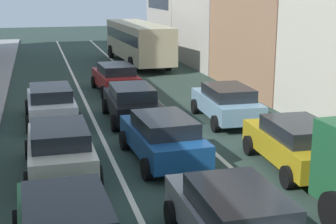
{
  "coord_description": "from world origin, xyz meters",
  "views": [
    {
      "loc": [
        -3.85,
        -2.59,
        5.35
      ],
      "look_at": [
        0.0,
        12.0,
        1.6
      ],
      "focal_mm": 53.64,
      "sensor_mm": 36.0,
      "label": 1
    }
  ],
  "objects_px": {
    "sedan_centre_lane_second": "(235,219)",
    "bus_mid_queue_primary": "(138,40)",
    "hatchback_centre_lane_third": "(163,137)",
    "coupe_centre_lane_fourth": "(132,102)",
    "wagon_right_lane_far": "(227,102)",
    "sedan_centre_lane_fifth": "(116,77)",
    "sedan_right_lane_behind_truck": "(297,143)",
    "sedan_left_lane_fourth": "(51,103)",
    "sedan_left_lane_third": "(60,147)"
  },
  "relations": [
    {
      "from": "wagon_right_lane_far",
      "to": "bus_mid_queue_primary",
      "type": "height_order",
      "value": "bus_mid_queue_primary"
    },
    {
      "from": "coupe_centre_lane_fourth",
      "to": "hatchback_centre_lane_third",
      "type": "bearing_deg",
      "value": -178.75
    },
    {
      "from": "sedan_left_lane_fourth",
      "to": "sedan_right_lane_behind_truck",
      "type": "relative_size",
      "value": 0.99
    },
    {
      "from": "sedan_left_lane_third",
      "to": "wagon_right_lane_far",
      "type": "relative_size",
      "value": 0.99
    },
    {
      "from": "coupe_centre_lane_fourth",
      "to": "sedan_centre_lane_second",
      "type": "bearing_deg",
      "value": -179.03
    },
    {
      "from": "coupe_centre_lane_fourth",
      "to": "wagon_right_lane_far",
      "type": "height_order",
      "value": "same"
    },
    {
      "from": "sedan_left_lane_third",
      "to": "sedan_right_lane_behind_truck",
      "type": "height_order",
      "value": "same"
    },
    {
      "from": "coupe_centre_lane_fourth",
      "to": "sedan_left_lane_fourth",
      "type": "relative_size",
      "value": 1.0
    },
    {
      "from": "sedan_left_lane_third",
      "to": "bus_mid_queue_primary",
      "type": "xyz_separation_m",
      "value": [
        6.57,
        20.77,
        0.96
      ]
    },
    {
      "from": "hatchback_centre_lane_third",
      "to": "wagon_right_lane_far",
      "type": "relative_size",
      "value": 1.0
    },
    {
      "from": "sedan_centre_lane_second",
      "to": "sedan_left_lane_fourth",
      "type": "distance_m",
      "value": 12.24
    },
    {
      "from": "sedan_left_lane_fourth",
      "to": "wagon_right_lane_far",
      "type": "distance_m",
      "value": 7.18
    },
    {
      "from": "sedan_centre_lane_second",
      "to": "coupe_centre_lane_fourth",
      "type": "relative_size",
      "value": 0.99
    },
    {
      "from": "sedan_centre_lane_fifth",
      "to": "sedan_right_lane_behind_truck",
      "type": "relative_size",
      "value": 1.0
    },
    {
      "from": "sedan_left_lane_third",
      "to": "bus_mid_queue_primary",
      "type": "height_order",
      "value": "bus_mid_queue_primary"
    },
    {
      "from": "hatchback_centre_lane_third",
      "to": "sedan_centre_lane_fifth",
      "type": "distance_m",
      "value": 11.08
    },
    {
      "from": "coupe_centre_lane_fourth",
      "to": "bus_mid_queue_primary",
      "type": "height_order",
      "value": "bus_mid_queue_primary"
    },
    {
      "from": "sedan_centre_lane_second",
      "to": "sedan_right_lane_behind_truck",
      "type": "height_order",
      "value": "same"
    },
    {
      "from": "sedan_left_lane_third",
      "to": "wagon_right_lane_far",
      "type": "height_order",
      "value": "same"
    },
    {
      "from": "sedan_centre_lane_second",
      "to": "coupe_centre_lane_fourth",
      "type": "bearing_deg",
      "value": 0.11
    },
    {
      "from": "sedan_centre_lane_second",
      "to": "bus_mid_queue_primary",
      "type": "distance_m",
      "value": 26.71
    },
    {
      "from": "sedan_centre_lane_second",
      "to": "bus_mid_queue_primary",
      "type": "height_order",
      "value": "bus_mid_queue_primary"
    },
    {
      "from": "sedan_left_lane_fourth",
      "to": "bus_mid_queue_primary",
      "type": "distance_m",
      "value": 16.13
    },
    {
      "from": "wagon_right_lane_far",
      "to": "sedan_right_lane_behind_truck",
      "type": "bearing_deg",
      "value": -177.59
    },
    {
      "from": "sedan_centre_lane_second",
      "to": "hatchback_centre_lane_third",
      "type": "xyz_separation_m",
      "value": [
        0.02,
        5.99,
        0.0
      ]
    },
    {
      "from": "coupe_centre_lane_fourth",
      "to": "sedan_right_lane_behind_truck",
      "type": "relative_size",
      "value": 0.99
    },
    {
      "from": "sedan_centre_lane_second",
      "to": "coupe_centre_lane_fourth",
      "type": "xyz_separation_m",
      "value": [
        -0.01,
        11.11,
        0.0
      ]
    },
    {
      "from": "sedan_left_lane_third",
      "to": "sedan_left_lane_fourth",
      "type": "distance_m",
      "value": 6.1
    },
    {
      "from": "bus_mid_queue_primary",
      "to": "sedan_centre_lane_fifth",
      "type": "bearing_deg",
      "value": 159.14
    },
    {
      "from": "sedan_centre_lane_second",
      "to": "sedan_left_lane_fourth",
      "type": "relative_size",
      "value": 0.99
    },
    {
      "from": "sedan_left_lane_fourth",
      "to": "sedan_centre_lane_fifth",
      "type": "bearing_deg",
      "value": -34.65
    },
    {
      "from": "sedan_right_lane_behind_truck",
      "to": "wagon_right_lane_far",
      "type": "relative_size",
      "value": 1.0
    },
    {
      "from": "sedan_centre_lane_fifth",
      "to": "sedan_right_lane_behind_truck",
      "type": "height_order",
      "value": "same"
    },
    {
      "from": "sedan_left_lane_third",
      "to": "bus_mid_queue_primary",
      "type": "distance_m",
      "value": 21.81
    },
    {
      "from": "hatchback_centre_lane_third",
      "to": "bus_mid_queue_primary",
      "type": "bearing_deg",
      "value": -12.22
    },
    {
      "from": "wagon_right_lane_far",
      "to": "coupe_centre_lane_fourth",
      "type": "bearing_deg",
      "value": 76.4
    },
    {
      "from": "sedan_left_lane_fourth",
      "to": "wagon_right_lane_far",
      "type": "xyz_separation_m",
      "value": [
        6.96,
        -1.77,
        0.0
      ]
    },
    {
      "from": "sedan_centre_lane_fifth",
      "to": "sedan_right_lane_behind_truck",
      "type": "xyz_separation_m",
      "value": [
        3.47,
        -12.76,
        0.0
      ]
    },
    {
      "from": "sedan_left_lane_fourth",
      "to": "sedan_left_lane_third",
      "type": "bearing_deg",
      "value": 179.38
    },
    {
      "from": "sedan_left_lane_fourth",
      "to": "sedan_centre_lane_fifth",
      "type": "relative_size",
      "value": 0.99
    },
    {
      "from": "sedan_left_lane_fourth",
      "to": "bus_mid_queue_primary",
      "type": "bearing_deg",
      "value": -25.32
    },
    {
      "from": "sedan_centre_lane_second",
      "to": "bus_mid_queue_primary",
      "type": "xyz_separation_m",
      "value": [
        3.39,
        26.48,
        0.96
      ]
    },
    {
      "from": "bus_mid_queue_primary",
      "to": "sedan_centre_lane_second",
      "type": "bearing_deg",
      "value": 170.17
    },
    {
      "from": "sedan_right_lane_behind_truck",
      "to": "bus_mid_queue_primary",
      "type": "distance_m",
      "value": 22.2
    },
    {
      "from": "sedan_centre_lane_second",
      "to": "bus_mid_queue_primary",
      "type": "relative_size",
      "value": 0.41
    },
    {
      "from": "hatchback_centre_lane_third",
      "to": "coupe_centre_lane_fourth",
      "type": "relative_size",
      "value": 1.01
    },
    {
      "from": "sedan_left_lane_fourth",
      "to": "bus_mid_queue_primary",
      "type": "relative_size",
      "value": 0.41
    },
    {
      "from": "sedan_right_lane_behind_truck",
      "to": "hatchback_centre_lane_third",
      "type": "bearing_deg",
      "value": 68.49
    },
    {
      "from": "coupe_centre_lane_fourth",
      "to": "sedan_left_lane_fourth",
      "type": "xyz_separation_m",
      "value": [
        -3.21,
        0.7,
        0.0
      ]
    },
    {
      "from": "sedan_centre_lane_second",
      "to": "sedan_right_lane_behind_truck",
      "type": "xyz_separation_m",
      "value": [
        3.75,
        4.3,
        0.0
      ]
    }
  ]
}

